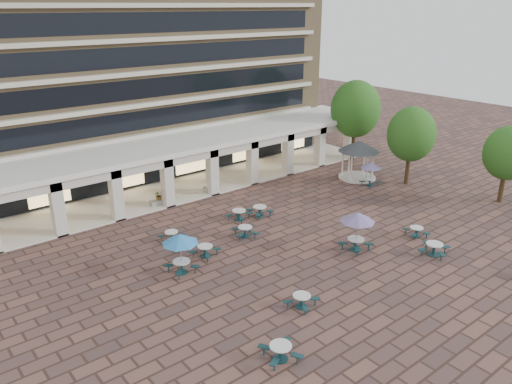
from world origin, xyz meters
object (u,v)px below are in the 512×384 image
(gazebo, at_px, (359,150))
(planter_right, at_px, (212,186))
(picnic_table_2, at_px, (434,248))
(planter_left, at_px, (159,199))
(picnic_table_1, at_px, (281,351))

(gazebo, distance_m, planter_right, 13.63)
(picnic_table_2, relative_size, planter_left, 1.44)
(picnic_table_1, height_order, gazebo, gazebo)
(planter_left, relative_size, planter_right, 1.00)
(planter_left, bearing_deg, planter_right, 0.00)
(picnic_table_1, xyz_separation_m, planter_right, (9.68, 19.76, 0.06))
(planter_left, height_order, planter_right, planter_left)
(gazebo, height_order, planter_left, gazebo)
(picnic_table_2, relative_size, gazebo, 0.57)
(gazebo, xyz_separation_m, planter_right, (-12.34, 5.39, -2.13))
(picnic_table_2, distance_m, planter_right, 18.91)
(picnic_table_1, bearing_deg, planter_left, 92.84)
(picnic_table_1, xyz_separation_m, gazebo, (22.03, 14.37, 2.19))
(gazebo, xyz_separation_m, planter_left, (-17.40, 5.39, -2.12))
(picnic_table_2, xyz_separation_m, gazebo, (7.79, 12.97, 2.17))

